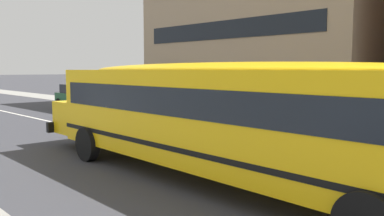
# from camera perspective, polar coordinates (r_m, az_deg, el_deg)

# --- Properties ---
(ground_plane) EXTENTS (400.00, 400.00, 0.00)m
(ground_plane) POSITION_cam_1_polar(r_m,az_deg,el_deg) (11.91, 6.56, -7.77)
(ground_plane) COLOR #38383D
(sidewalk_far) EXTENTS (120.00, 3.00, 0.01)m
(sidewalk_far) POSITION_cam_1_polar(r_m,az_deg,el_deg) (18.54, 22.49, -3.35)
(sidewalk_far) COLOR gray
(sidewalk_far) RESTS_ON ground_plane
(lane_centreline) EXTENTS (110.00, 0.16, 0.01)m
(lane_centreline) POSITION_cam_1_polar(r_m,az_deg,el_deg) (11.91, 6.56, -7.76)
(lane_centreline) COLOR silver
(lane_centreline) RESTS_ON ground_plane
(school_bus) EXTENTS (13.01, 3.22, 2.90)m
(school_bus) POSITION_cam_1_polar(r_m,az_deg,el_deg) (9.78, 2.69, -0.41)
(school_bus) COLOR yellow
(school_bus) RESTS_ON ground_plane
(parked_car_green_far_corner) EXTENTS (3.90, 1.89, 1.64)m
(parked_car_green_far_corner) POSITION_cam_1_polar(r_m,az_deg,el_deg) (30.38, -16.03, 1.75)
(parked_car_green_far_corner) COLOR #236038
(parked_car_green_far_corner) RESTS_ON ground_plane
(parked_car_white_by_hydrant) EXTENTS (3.99, 2.07, 1.64)m
(parked_car_white_by_hydrant) POSITION_cam_1_polar(r_m,az_deg,el_deg) (26.06, -10.10, 1.29)
(parked_car_white_by_hydrant) COLOR silver
(parked_car_white_by_hydrant) RESTS_ON ground_plane
(apartment_block_far_left) EXTENTS (16.12, 9.78, 13.30)m
(apartment_block_far_left) POSITION_cam_1_polar(r_m,az_deg,el_deg) (28.73, 11.21, 13.26)
(apartment_block_far_left) COLOR tan
(apartment_block_far_left) RESTS_ON ground_plane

